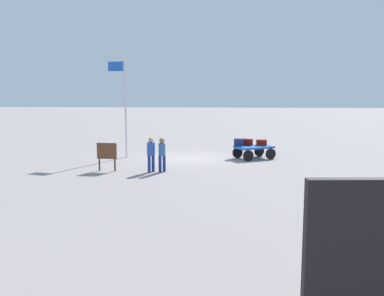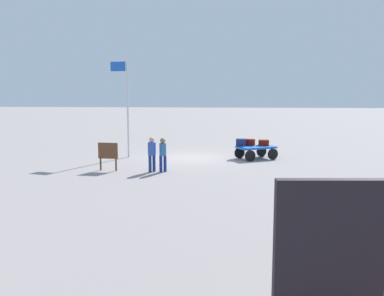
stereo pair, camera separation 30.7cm
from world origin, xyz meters
The scene contains 9 objects.
ground_plane centered at (0.00, 0.00, 0.00)m, with size 120.00×120.00×0.00m, color gray.
luggage_cart centered at (-3.48, 0.06, 0.49)m, with size 2.35×2.03×0.68m.
suitcase_tan centered at (-3.94, -0.34, 0.84)m, with size 0.59×0.41×0.31m.
suitcase_navy centered at (-3.19, -0.37, 0.86)m, with size 0.58×0.48×0.34m.
suitcase_olive centered at (-2.69, -0.17, 0.87)m, with size 0.56×0.41×0.38m.
worker_lead centered at (1.54, 4.05, 0.95)m, with size 0.51×0.51×1.60m.
worker_trailing centered at (1.04, 4.01, 0.90)m, with size 0.42×0.42×1.57m.
flagpole centered at (3.65, -0.07, 3.14)m, with size 0.98×0.25×5.34m.
signboard centered at (3.62, 3.89, 0.84)m, with size 0.95×0.16×1.31m.
Camera 1 is at (-1.41, 23.21, 3.84)m, focal length 40.02 mm.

